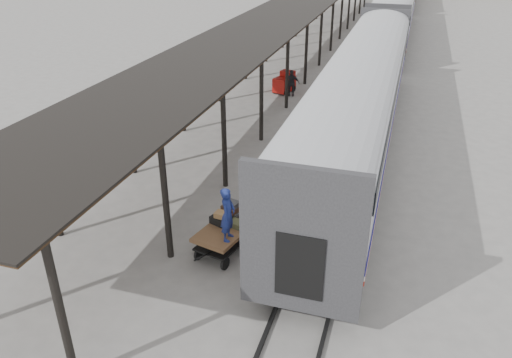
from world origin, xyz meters
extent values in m
plane|color=slate|center=(0.00, 0.00, 0.00)|extent=(160.00, 160.00, 0.00)
cube|color=silver|center=(3.20, 8.00, 2.60)|extent=(3.00, 24.00, 2.90)
cube|color=#28282B|center=(3.20, -3.90, 2.60)|extent=(3.04, 0.22, 3.50)
cube|color=black|center=(1.68, 8.00, 3.50)|extent=(0.04, 22.08, 0.65)
cube|color=black|center=(3.20, 8.00, 0.90)|extent=(2.55, 23.04, 0.50)
cube|color=silver|center=(3.20, 34.00, 2.60)|extent=(3.00, 24.00, 2.90)
cube|color=#28282B|center=(3.20, 22.10, 2.60)|extent=(3.04, 0.22, 3.50)
cube|color=black|center=(3.20, 34.00, 0.90)|extent=(2.55, 23.04, 0.50)
cube|color=black|center=(1.95, -0.50, 2.15)|extent=(0.50, 1.70, 2.00)
imported|color=silver|center=(1.95, -0.50, 2.01)|extent=(0.72, 0.89, 1.72)
cube|color=#A07545|center=(1.55, -0.65, 1.40)|extent=(0.57, 0.25, 0.42)
cube|color=#422B19|center=(-3.40, 24.00, 4.00)|extent=(4.60, 64.00, 0.18)
cube|color=black|center=(-3.40, 24.00, 4.12)|extent=(4.90, 64.30, 0.06)
cylinder|color=black|center=(-5.45, 24.00, 2.00)|extent=(0.20, 0.20, 4.00)
cylinder|color=black|center=(-1.35, -7.00, 2.00)|extent=(0.20, 0.20, 4.00)
cylinder|color=black|center=(-1.35, 24.00, 2.00)|extent=(0.20, 0.20, 4.00)
cube|color=black|center=(2.48, 34.00, 0.06)|extent=(0.10, 150.00, 0.12)
cube|color=black|center=(3.92, 34.00, 0.06)|extent=(0.10, 150.00, 0.12)
cube|color=brown|center=(0.27, -1.08, 0.80)|extent=(1.78, 2.63, 0.12)
cube|color=black|center=(0.27, -1.08, 0.45)|extent=(1.66, 2.51, 0.06)
cylinder|color=black|center=(-0.44, -1.89, 0.20)|extent=(0.17, 0.41, 0.40)
cylinder|color=black|center=(0.53, -2.12, 0.20)|extent=(0.17, 0.41, 0.40)
cylinder|color=black|center=(0.01, -0.04, 0.20)|extent=(0.17, 0.41, 0.40)
cylinder|color=black|center=(0.98, -0.27, 0.20)|extent=(0.17, 0.41, 0.40)
cube|color=#3B3B3E|center=(0.18, -0.47, 0.97)|extent=(0.73, 0.58, 0.22)
cube|color=#A07545|center=(0.68, -0.46, 0.95)|extent=(0.62, 0.54, 0.19)
cube|color=black|center=(-0.02, -0.99, 0.98)|extent=(0.71, 0.61, 0.24)
cube|color=#474A2C|center=(0.57, -1.01, 0.95)|extent=(0.59, 0.49, 0.18)
cube|color=#462D1C|center=(0.15, -0.54, 1.17)|extent=(0.62, 0.55, 0.19)
cube|color=#A07545|center=(0.05, -0.99, 1.19)|extent=(0.49, 0.38, 0.18)
cube|color=#3B3B3E|center=(0.20, -0.52, 1.37)|extent=(0.56, 0.46, 0.17)
cube|color=maroon|center=(-2.20, 15.81, 0.53)|extent=(1.25, 1.63, 0.87)
cube|color=maroon|center=(-2.09, 16.18, 1.11)|extent=(0.95, 0.79, 0.34)
cylinder|color=black|center=(-2.72, 15.42, 0.17)|extent=(0.21, 0.36, 0.35)
cylinder|color=black|center=(-1.98, 15.19, 0.17)|extent=(0.21, 0.36, 0.35)
cylinder|color=black|center=(-2.41, 16.43, 0.17)|extent=(0.21, 0.36, 0.35)
cylinder|color=black|center=(-1.68, 16.20, 0.17)|extent=(0.21, 0.36, 0.35)
imported|color=navy|center=(0.52, -1.73, 1.72)|extent=(0.43, 0.64, 1.72)
imported|color=black|center=(-1.58, 15.18, 0.81)|extent=(1.00, 0.55, 1.61)
camera|label=1|loc=(5.06, -13.57, 9.40)|focal=35.00mm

